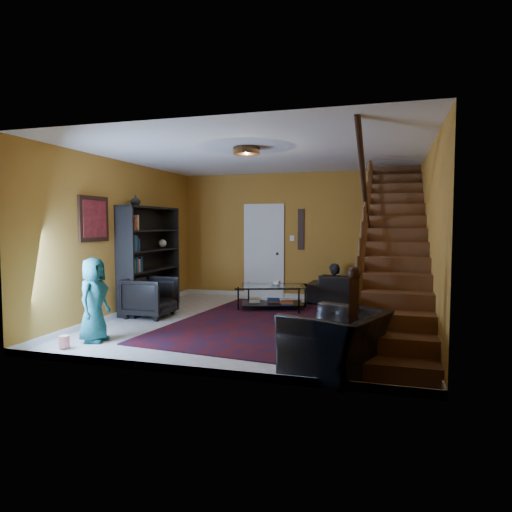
{
  "coord_description": "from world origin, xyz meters",
  "views": [
    {
      "loc": [
        2.05,
        -7.27,
        1.66
      ],
      "look_at": [
        -0.21,
        0.4,
        1.11
      ],
      "focal_mm": 32.0,
      "sensor_mm": 36.0,
      "label": 1
    }
  ],
  "objects": [
    {
      "name": "armchair_left",
      "position": [
        -2.05,
        -0.05,
        0.36
      ],
      "size": [
        0.81,
        0.79,
        0.72
      ],
      "primitive_type": "imported",
      "rotation": [
        0.0,
        0.0,
        1.55
      ],
      "color": "black",
      "rests_on": "floor"
    },
    {
      "name": "bowl",
      "position": [
        -0.08,
        1.34,
        0.5
      ],
      "size": [
        0.21,
        0.21,
        0.05
      ],
      "primitive_type": "imported",
      "rotation": [
        0.0,
        0.0,
        0.03
      ],
      "color": "#999999",
      "rests_on": "coffee_table"
    },
    {
      "name": "ceiling_fixture",
      "position": [
        0.0,
        -0.8,
        2.74
      ],
      "size": [
        0.4,
        0.4,
        0.1
      ],
      "primitive_type": "cylinder",
      "color": "#3F2814",
      "rests_on": "room"
    },
    {
      "name": "floor",
      "position": [
        0.0,
        0.0,
        0.0
      ],
      "size": [
        5.5,
        5.5,
        0.0
      ],
      "primitive_type": "plane",
      "color": "beige",
      "rests_on": "ground"
    },
    {
      "name": "sofa",
      "position": [
        1.5,
        2.3,
        0.31
      ],
      "size": [
        2.16,
        0.9,
        0.62
      ],
      "primitive_type": "imported",
      "rotation": [
        0.0,
        0.0,
        3.11
      ],
      "color": "black",
      "rests_on": "floor"
    },
    {
      "name": "person_adult_a",
      "position": [
        0.94,
        2.35,
        0.2
      ],
      "size": [
        0.5,
        0.35,
        1.3
      ],
      "primitive_type": "imported",
      "rotation": [
        0.0,
        0.0,
        3.22
      ],
      "color": "black",
      "rests_on": "sofa"
    },
    {
      "name": "door",
      "position": [
        -0.7,
        2.73,
        1.02
      ],
      "size": [
        0.82,
        0.05,
        2.05
      ],
      "primitive_type": "cube",
      "color": "silver",
      "rests_on": "floor"
    },
    {
      "name": "rug",
      "position": [
        0.47,
        -0.01,
        0.01
      ],
      "size": [
        4.02,
        4.49,
        0.02
      ],
      "primitive_type": "cube",
      "rotation": [
        0.0,
        0.0,
        -0.1
      ],
      "color": "#3F0B0C",
      "rests_on": "floor"
    },
    {
      "name": "staircase",
      "position": [
        2.12,
        -0.0,
        1.4
      ],
      "size": [
        0.95,
        5.02,
        3.18
      ],
      "color": "brown",
      "rests_on": "floor"
    },
    {
      "name": "cup_b",
      "position": [
        -0.04,
        1.35,
        0.52
      ],
      "size": [
        0.13,
        0.13,
        0.1
      ],
      "primitive_type": "imported",
      "rotation": [
        0.0,
        0.0,
        0.25
      ],
      "color": "#999999",
      "rests_on": "coffee_table"
    },
    {
      "name": "person_adult_b",
      "position": [
        1.5,
        2.35,
        0.18
      ],
      "size": [
        0.65,
        0.53,
        1.26
      ],
      "primitive_type": "imported",
      "rotation": [
        0.0,
        0.0,
        3.05
      ],
      "color": "black",
      "rests_on": "sofa"
    },
    {
      "name": "armchair_right",
      "position": [
        1.5,
        -2.25,
        0.35
      ],
      "size": [
        1.26,
        1.34,
        0.7
      ],
      "primitive_type": "imported",
      "rotation": [
        0.0,
        0.0,
        -1.92
      ],
      "color": "black",
      "rests_on": "floor"
    },
    {
      "name": "person_child",
      "position": [
        -1.95,
        -1.8,
        0.6
      ],
      "size": [
        0.43,
        0.62,
        1.2
      ],
      "primitive_type": "imported",
      "rotation": [
        0.0,
        0.0,
        1.66
      ],
      "color": "#1C6C68",
      "rests_on": "armchair_left"
    },
    {
      "name": "framed_picture",
      "position": [
        -2.57,
        -0.9,
        1.75
      ],
      "size": [
        0.04,
        0.74,
        0.74
      ],
      "primitive_type": "cube",
      "color": "maroon",
      "rests_on": "room"
    },
    {
      "name": "cup_a",
      "position": [
        -0.04,
        1.27,
        0.52
      ],
      "size": [
        0.15,
        0.15,
        0.1
      ],
      "primitive_type": "imported",
      "rotation": [
        0.0,
        0.0,
        -0.24
      ],
      "color": "#999999",
      "rests_on": "coffee_table"
    },
    {
      "name": "vase",
      "position": [
        -2.41,
        0.1,
        2.1
      ],
      "size": [
        0.18,
        0.18,
        0.19
      ],
      "primitive_type": "imported",
      "color": "#999999",
      "rests_on": "bookshelf"
    },
    {
      "name": "coffee_table",
      "position": [
        -0.13,
        1.25,
        0.27
      ],
      "size": [
        1.4,
        1.06,
        0.47
      ],
      "rotation": [
        0.0,
        0.0,
        0.31
      ],
      "color": "black",
      "rests_on": "floor"
    },
    {
      "name": "bookshelf",
      "position": [
        -2.4,
        0.6,
        0.96
      ],
      "size": [
        0.35,
        1.8,
        2.0
      ],
      "color": "black",
      "rests_on": "floor"
    },
    {
      "name": "room",
      "position": [
        -1.33,
        1.33,
        0.05
      ],
      "size": [
        5.5,
        5.5,
        5.5
      ],
      "color": "#B17527",
      "rests_on": "ground"
    },
    {
      "name": "wall_hanging",
      "position": [
        0.15,
        2.73,
        1.55
      ],
      "size": [
        0.14,
        0.03,
        0.9
      ],
      "primitive_type": "cube",
      "color": "black",
      "rests_on": "room"
    },
    {
      "name": "popcorn_bucket",
      "position": [
        -2.1,
        -2.25,
        0.1
      ],
      "size": [
        0.16,
        0.16,
        0.16
      ],
      "primitive_type": "cylinder",
      "rotation": [
        0.0,
        0.0,
        -0.17
      ],
      "color": "red",
      "rests_on": "rug"
    }
  ]
}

